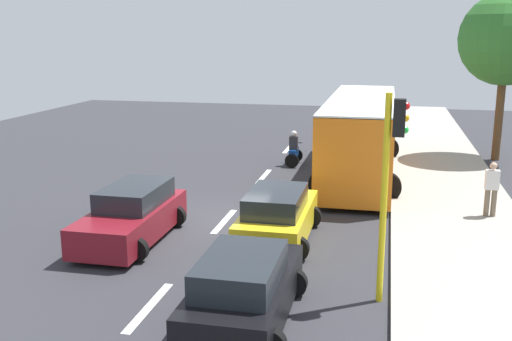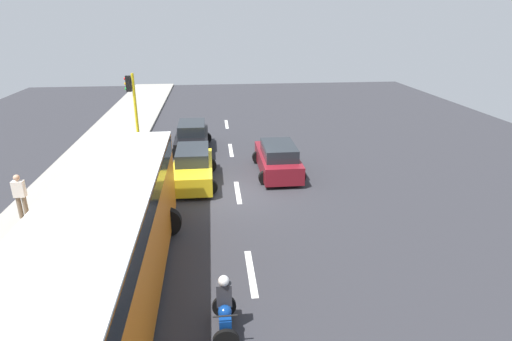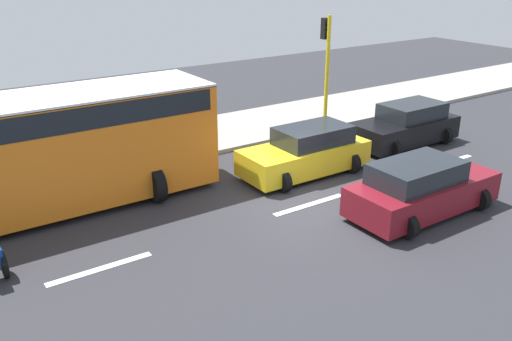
# 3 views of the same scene
# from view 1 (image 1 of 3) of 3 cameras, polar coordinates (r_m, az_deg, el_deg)

# --- Properties ---
(ground_plane) EXTENTS (40.00, 60.00, 0.10)m
(ground_plane) POSITION_cam_1_polar(r_m,az_deg,el_deg) (18.45, -3.05, -5.03)
(ground_plane) COLOR #2D2D33
(sidewalk) EXTENTS (4.00, 60.00, 0.15)m
(sidewalk) POSITION_cam_1_polar(r_m,az_deg,el_deg) (17.94, 19.17, -5.88)
(sidewalk) COLOR #9E998E
(sidewalk) RESTS_ON ground
(lane_stripe_north) EXTENTS (0.20, 2.40, 0.01)m
(lane_stripe_north) POSITION_cam_1_polar(r_m,az_deg,el_deg) (13.15, -10.18, -12.70)
(lane_stripe_north) COLOR white
(lane_stripe_north) RESTS_ON ground
(lane_stripe_mid) EXTENTS (0.20, 2.40, 0.01)m
(lane_stripe_mid) POSITION_cam_1_polar(r_m,az_deg,el_deg) (18.43, -3.05, -4.87)
(lane_stripe_mid) COLOR white
(lane_stripe_mid) RESTS_ON ground
(lane_stripe_south) EXTENTS (0.20, 2.40, 0.01)m
(lane_stripe_south) POSITION_cam_1_polar(r_m,az_deg,el_deg) (24.05, 0.75, -0.56)
(lane_stripe_south) COLOR white
(lane_stripe_south) RESTS_ON ground
(lane_stripe_far_south) EXTENTS (0.20, 2.40, 0.01)m
(lane_stripe_far_south) POSITION_cam_1_polar(r_m,az_deg,el_deg) (29.81, 3.09, 2.10)
(lane_stripe_far_south) COLOR white
(lane_stripe_far_south) RESTS_ON ground
(car_yellow_cab) EXTENTS (2.13, 4.17, 1.52)m
(car_yellow_cab) POSITION_cam_1_polar(r_m,az_deg,el_deg) (16.50, 2.06, -4.46)
(car_yellow_cab) COLOR yellow
(car_yellow_cab) RESTS_ON ground
(car_maroon) EXTENTS (2.16, 4.36, 1.52)m
(car_maroon) POSITION_cam_1_polar(r_m,az_deg,el_deg) (16.97, -11.75, -4.23)
(car_maroon) COLOR maroon
(car_maroon) RESTS_ON ground
(car_black) EXTENTS (2.15, 4.12, 1.52)m
(car_black) POSITION_cam_1_polar(r_m,az_deg,el_deg) (12.01, -1.16, -11.36)
(car_black) COLOR black
(car_black) RESTS_ON ground
(city_bus) EXTENTS (3.20, 11.00, 3.16)m
(city_bus) POSITION_cam_1_polar(r_m,az_deg,el_deg) (24.17, 9.97, 3.76)
(city_bus) COLOR orange
(city_bus) RESTS_ON ground
(motorcycle) EXTENTS (0.60, 1.30, 1.53)m
(motorcycle) POSITION_cam_1_polar(r_m,az_deg,el_deg) (26.05, 3.64, 1.91)
(motorcycle) COLOR black
(motorcycle) RESTS_ON ground
(pedestrian_near_signal) EXTENTS (0.40, 0.24, 1.69)m
(pedestrian_near_signal) POSITION_cam_1_polar(r_m,az_deg,el_deg) (19.57, 21.57, -1.51)
(pedestrian_near_signal) COLOR #72604C
(pedestrian_near_signal) RESTS_ON sidewalk
(traffic_light_corner) EXTENTS (0.49, 0.24, 4.50)m
(traffic_light_corner) POSITION_cam_1_polar(r_m,az_deg,el_deg) (12.57, 12.69, 0.11)
(traffic_light_corner) COLOR yellow
(traffic_light_corner) RESTS_ON ground
(street_tree_south) EXTENTS (4.06, 4.06, 7.42)m
(street_tree_south) POSITION_cam_1_polar(r_m,az_deg,el_deg) (28.70, 22.76, 11.47)
(street_tree_south) COLOR brown
(street_tree_south) RESTS_ON ground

